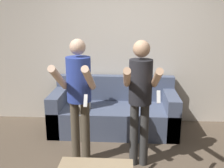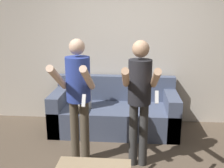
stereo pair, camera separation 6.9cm
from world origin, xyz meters
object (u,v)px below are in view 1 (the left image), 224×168
at_px(couch, 114,113).
at_px(person_standing_left, 79,90).
at_px(person_seated, 81,98).
at_px(person_standing_right, 140,92).

height_order(couch, person_standing_left, person_standing_left).
relative_size(couch, person_seated, 1.79).
bearing_deg(person_standing_right, person_standing_left, -179.79).
bearing_deg(couch, person_standing_left, -109.41).
height_order(person_standing_left, person_standing_right, person_standing_left).
bearing_deg(person_standing_left, couch, 70.59).
relative_size(couch, person_standing_right, 1.26).
distance_m(person_standing_left, person_seated, 0.95).
xyz_separation_m(person_standing_left, person_seated, (-0.14, 0.86, -0.38)).
height_order(person_standing_left, person_seated, person_standing_left).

